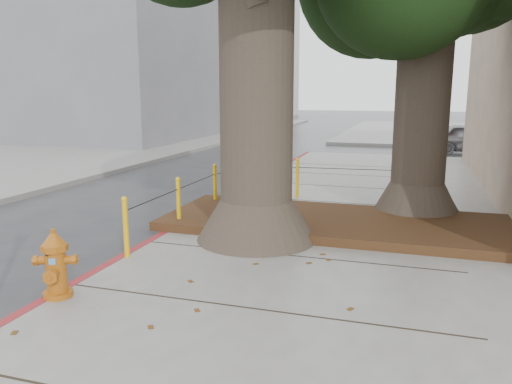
# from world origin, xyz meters

# --- Properties ---
(ground) EXTENTS (140.00, 140.00, 0.00)m
(ground) POSITION_xyz_m (0.00, 0.00, 0.00)
(ground) COLOR #28282B
(ground) RESTS_ON ground
(sidewalk_far) EXTENTS (16.00, 20.00, 0.15)m
(sidewalk_far) POSITION_xyz_m (6.00, 30.00, 0.07)
(sidewalk_far) COLOR slate
(sidewalk_far) RESTS_ON ground
(curb_red) EXTENTS (0.14, 26.00, 0.16)m
(curb_red) POSITION_xyz_m (-2.00, 2.50, 0.07)
(curb_red) COLOR maroon
(curb_red) RESTS_ON ground
(planter_bed) EXTENTS (6.40, 2.60, 0.16)m
(planter_bed) POSITION_xyz_m (0.90, 3.90, 0.23)
(planter_bed) COLOR black
(planter_bed) RESTS_ON sidewalk_main
(building_far_grey) EXTENTS (12.00, 16.00, 12.00)m
(building_far_grey) POSITION_xyz_m (-15.00, 22.00, 6.00)
(building_far_grey) COLOR slate
(building_far_grey) RESTS_ON ground
(building_far_white) EXTENTS (12.00, 18.00, 15.00)m
(building_far_white) POSITION_xyz_m (-17.00, 45.00, 7.50)
(building_far_white) COLOR silver
(building_far_white) RESTS_ON ground
(bollard_ring) EXTENTS (3.79, 5.39, 0.95)m
(bollard_ring) POSITION_xyz_m (-0.87, 4.38, 0.66)
(bollard_ring) COLOR #F2B50D
(bollard_ring) RESTS_ON sidewalk_main
(fire_hydrant) EXTENTS (0.46, 0.46, 0.86)m
(fire_hydrant) POSITION_xyz_m (-1.90, -0.38, 0.57)
(fire_hydrant) COLOR #B75E12
(fire_hydrant) RESTS_ON sidewalk_main
(car_silver) EXTENTS (3.93, 1.76, 1.31)m
(car_silver) POSITION_xyz_m (4.65, 18.27, 0.66)
(car_silver) COLOR #959599
(car_silver) RESTS_ON ground
(car_dark) EXTENTS (2.28, 4.44, 1.23)m
(car_dark) POSITION_xyz_m (-12.50, 19.02, 0.62)
(car_dark) COLOR black
(car_dark) RESTS_ON ground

